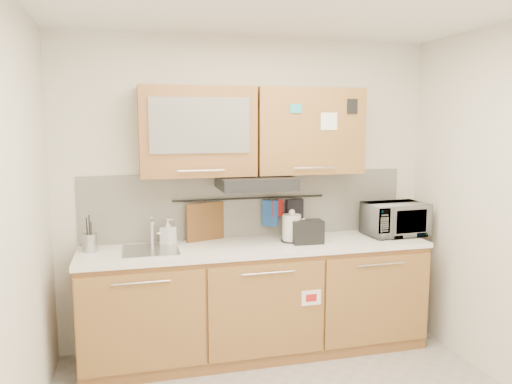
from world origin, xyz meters
TOP-DOWN VIEW (x-y plane):
  - wall_back at (0.00, 1.50)m, footprint 3.20×0.00m
  - wall_left at (-1.60, 0.00)m, footprint 0.00×3.00m
  - base_cabinet at (0.00, 1.19)m, footprint 2.80×0.64m
  - countertop at (0.00, 1.19)m, footprint 2.82×0.62m
  - backsplash at (0.00, 1.49)m, footprint 2.80×0.02m
  - upper_cabinets at (-0.00, 1.32)m, footprint 1.82×0.37m
  - range_hood at (0.00, 1.25)m, footprint 0.60×0.46m
  - sink at (-0.85, 1.21)m, footprint 0.42×0.40m
  - utensil_rail at (0.00, 1.45)m, footprint 1.30×0.02m
  - utensil_crock at (-1.30, 1.29)m, footprint 0.13×0.13m
  - kettle at (0.30, 1.22)m, footprint 0.21×0.20m
  - toaster at (0.41, 1.14)m, footprint 0.26×0.16m
  - microwave at (1.25, 1.22)m, footprint 0.53×0.38m
  - soap_bottle at (-0.70, 1.36)m, footprint 0.14×0.14m
  - cutting_board at (-0.39, 1.44)m, footprint 0.33×0.12m
  - oven_mitt at (0.17, 1.44)m, footprint 0.14×0.09m
  - dark_pouch at (0.39, 1.44)m, footprint 0.16×0.07m
  - pot_holder at (0.24, 1.44)m, footprint 0.12×0.06m

SIDE VIEW (x-z plane):
  - base_cabinet at x=0.00m, z-range -0.03..0.85m
  - countertop at x=0.00m, z-range 0.88..0.92m
  - sink at x=-0.85m, z-range 0.79..1.05m
  - utensil_crock at x=-1.30m, z-range 0.85..1.13m
  - toaster at x=0.41m, z-range 0.92..1.11m
  - kettle at x=0.30m, z-range 0.89..1.16m
  - soap_bottle at x=-0.70m, z-range 0.92..1.14m
  - cutting_board at x=-0.39m, z-range 0.83..1.24m
  - microwave at x=1.25m, z-range 0.92..1.20m
  - dark_pouch at x=0.39m, z-range 0.99..1.24m
  - oven_mitt at x=0.17m, z-range 1.01..1.24m
  - pot_holder at x=0.24m, z-range 1.10..1.24m
  - backsplash at x=0.00m, z-range 0.92..1.48m
  - utensil_rail at x=0.00m, z-range 1.25..1.27m
  - wall_left at x=-1.60m, z-range -0.20..2.80m
  - wall_back at x=0.00m, z-range -0.30..2.90m
  - range_hood at x=0.00m, z-range 1.37..1.47m
  - upper_cabinets at x=0.00m, z-range 1.48..2.18m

